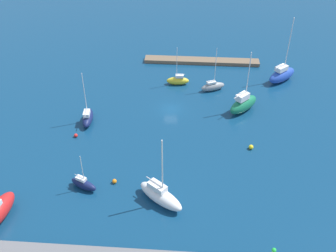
{
  "coord_description": "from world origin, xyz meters",
  "views": [
    {
      "loc": [
        -4.08,
        65.0,
        44.62
      ],
      "look_at": [
        0.0,
        7.57,
        1.5
      ],
      "focal_mm": 43.07,
      "sensor_mm": 36.0,
      "label": 1
    }
  ],
  "objects_px": {
    "sailboat_gray_along_channel": "(213,86)",
    "sailboat_blue_outer_mooring": "(282,75)",
    "sailboat_navy_lone_north": "(88,117)",
    "mooring_buoy_red": "(76,135)",
    "sailboat_white_west_end": "(160,195)",
    "mooring_buoy_orange": "(114,181)",
    "sailboat_yellow_center_basin": "(178,80)",
    "sailboat_green_lone_south": "(243,104)",
    "pier_dock": "(202,61)",
    "sailboat_navy_off_beacon": "(84,184)",
    "mooring_buoy_yellow": "(251,147)"
  },
  "relations": [
    {
      "from": "sailboat_navy_lone_north",
      "to": "sailboat_green_lone_south",
      "type": "bearing_deg",
      "value": -83.9
    },
    {
      "from": "pier_dock",
      "to": "mooring_buoy_orange",
      "type": "xyz_separation_m",
      "value": [
        13.34,
        40.67,
        -0.05
      ]
    },
    {
      "from": "sailboat_gray_along_channel",
      "to": "pier_dock",
      "type": "bearing_deg",
      "value": 77.71
    },
    {
      "from": "mooring_buoy_orange",
      "to": "sailboat_white_west_end",
      "type": "bearing_deg",
      "value": 156.01
    },
    {
      "from": "pier_dock",
      "to": "sailboat_navy_off_beacon",
      "type": "bearing_deg",
      "value": 67.08
    },
    {
      "from": "sailboat_navy_off_beacon",
      "to": "sailboat_navy_lone_north",
      "type": "bearing_deg",
      "value": 124.99
    },
    {
      "from": "sailboat_gray_along_channel",
      "to": "sailboat_navy_off_beacon",
      "type": "xyz_separation_m",
      "value": [
        20.13,
        29.94,
        -0.08
      ]
    },
    {
      "from": "sailboat_green_lone_south",
      "to": "mooring_buoy_orange",
      "type": "bearing_deg",
      "value": 178.61
    },
    {
      "from": "pier_dock",
      "to": "sailboat_blue_outer_mooring",
      "type": "distance_m",
      "value": 18.72
    },
    {
      "from": "sailboat_gray_along_channel",
      "to": "sailboat_blue_outer_mooring",
      "type": "height_order",
      "value": "sailboat_blue_outer_mooring"
    },
    {
      "from": "mooring_buoy_orange",
      "to": "mooring_buoy_red",
      "type": "bearing_deg",
      "value": -50.82
    },
    {
      "from": "sailboat_white_west_end",
      "to": "sailboat_navy_off_beacon",
      "type": "distance_m",
      "value": 12.07
    },
    {
      "from": "pier_dock",
      "to": "sailboat_gray_along_channel",
      "type": "xyz_separation_m",
      "value": [
        -2.33,
        12.15,
        0.55
      ]
    },
    {
      "from": "sailboat_navy_lone_north",
      "to": "sailboat_yellow_center_basin",
      "type": "distance_m",
      "value": 21.9
    },
    {
      "from": "pier_dock",
      "to": "mooring_buoy_orange",
      "type": "height_order",
      "value": "pier_dock"
    },
    {
      "from": "mooring_buoy_yellow",
      "to": "sailboat_gray_along_channel",
      "type": "bearing_deg",
      "value": -71.57
    },
    {
      "from": "sailboat_green_lone_south",
      "to": "pier_dock",
      "type": "bearing_deg",
      "value": 66.15
    },
    {
      "from": "sailboat_yellow_center_basin",
      "to": "sailboat_navy_off_beacon",
      "type": "height_order",
      "value": "sailboat_yellow_center_basin"
    },
    {
      "from": "pier_dock",
      "to": "sailboat_green_lone_south",
      "type": "relative_size",
      "value": 2.14
    },
    {
      "from": "sailboat_yellow_center_basin",
      "to": "sailboat_green_lone_south",
      "type": "height_order",
      "value": "sailboat_green_lone_south"
    },
    {
      "from": "mooring_buoy_orange",
      "to": "sailboat_green_lone_south",
      "type": "bearing_deg",
      "value": -135.06
    },
    {
      "from": "sailboat_navy_lone_north",
      "to": "sailboat_blue_outer_mooring",
      "type": "height_order",
      "value": "sailboat_blue_outer_mooring"
    },
    {
      "from": "mooring_buoy_yellow",
      "to": "mooring_buoy_orange",
      "type": "relative_size",
      "value": 1.12
    },
    {
      "from": "sailboat_green_lone_south",
      "to": "sailboat_white_west_end",
      "type": "bearing_deg",
      "value": -165.78
    },
    {
      "from": "sailboat_navy_lone_north",
      "to": "mooring_buoy_red",
      "type": "xyz_separation_m",
      "value": [
        1.16,
        4.6,
        -0.74
      ]
    },
    {
      "from": "sailboat_navy_lone_north",
      "to": "mooring_buoy_yellow",
      "type": "height_order",
      "value": "sailboat_navy_lone_north"
    },
    {
      "from": "sailboat_yellow_center_basin",
      "to": "mooring_buoy_red",
      "type": "height_order",
      "value": "sailboat_yellow_center_basin"
    },
    {
      "from": "sailboat_green_lone_south",
      "to": "sailboat_navy_off_beacon",
      "type": "xyz_separation_m",
      "value": [
        25.81,
        22.73,
        -0.75
      ]
    },
    {
      "from": "sailboat_white_west_end",
      "to": "sailboat_gray_along_channel",
      "type": "relative_size",
      "value": 1.24
    },
    {
      "from": "sailboat_white_west_end",
      "to": "sailboat_navy_lone_north",
      "type": "bearing_deg",
      "value": 166.17
    },
    {
      "from": "sailboat_yellow_center_basin",
      "to": "sailboat_green_lone_south",
      "type": "bearing_deg",
      "value": 142.06
    },
    {
      "from": "sailboat_gray_along_channel",
      "to": "mooring_buoy_red",
      "type": "distance_m",
      "value": 30.24
    },
    {
      "from": "sailboat_gray_along_channel",
      "to": "sailboat_blue_outer_mooring",
      "type": "bearing_deg",
      "value": -4.98
    },
    {
      "from": "sailboat_white_west_end",
      "to": "sailboat_yellow_center_basin",
      "type": "height_order",
      "value": "sailboat_white_west_end"
    },
    {
      "from": "sailboat_navy_off_beacon",
      "to": "pier_dock",
      "type": "bearing_deg",
      "value": 91.07
    },
    {
      "from": "mooring_buoy_yellow",
      "to": "sailboat_yellow_center_basin",
      "type": "bearing_deg",
      "value": -56.56
    },
    {
      "from": "pier_dock",
      "to": "sailboat_navy_lone_north",
      "type": "bearing_deg",
      "value": 50.01
    },
    {
      "from": "sailboat_navy_lone_north",
      "to": "sailboat_white_west_end",
      "type": "height_order",
      "value": "sailboat_white_west_end"
    },
    {
      "from": "sailboat_white_west_end",
      "to": "mooring_buoy_orange",
      "type": "bearing_deg",
      "value": -166.71
    },
    {
      "from": "sailboat_navy_lone_north",
      "to": "sailboat_white_west_end",
      "type": "bearing_deg",
      "value": -146.24
    },
    {
      "from": "pier_dock",
      "to": "sailboat_white_west_end",
      "type": "relative_size",
      "value": 2.24
    },
    {
      "from": "sailboat_white_west_end",
      "to": "sailboat_green_lone_south",
      "type": "relative_size",
      "value": 0.96
    },
    {
      "from": "sailboat_navy_lone_north",
      "to": "mooring_buoy_orange",
      "type": "distance_m",
      "value": 17.37
    },
    {
      "from": "sailboat_white_west_end",
      "to": "sailboat_navy_off_beacon",
      "type": "bearing_deg",
      "value": -151.78
    },
    {
      "from": "pier_dock",
      "to": "sailboat_blue_outer_mooring",
      "type": "height_order",
      "value": "sailboat_blue_outer_mooring"
    },
    {
      "from": "sailboat_white_west_end",
      "to": "sailboat_green_lone_south",
      "type": "distance_m",
      "value": 28.28
    },
    {
      "from": "sailboat_navy_lone_north",
      "to": "sailboat_yellow_center_basin",
      "type": "xyz_separation_m",
      "value": [
        -16.03,
        -14.92,
        -0.13
      ]
    },
    {
      "from": "sailboat_green_lone_south",
      "to": "mooring_buoy_orange",
      "type": "distance_m",
      "value": 30.2
    },
    {
      "from": "sailboat_gray_along_channel",
      "to": "sailboat_white_west_end",
      "type": "bearing_deg",
      "value": -127.65
    },
    {
      "from": "sailboat_green_lone_south",
      "to": "mooring_buoy_yellow",
      "type": "xyz_separation_m",
      "value": [
        -0.56,
        11.51,
        -1.22
      ]
    }
  ]
}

